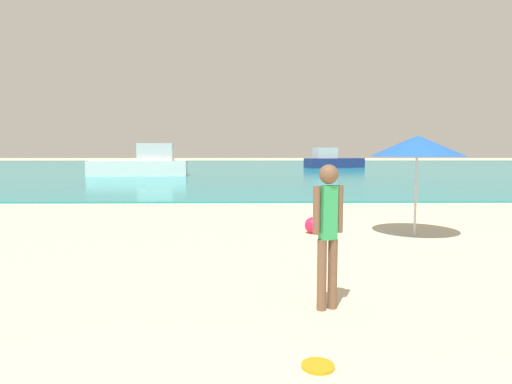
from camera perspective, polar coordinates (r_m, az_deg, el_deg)
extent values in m
cube|color=teal|center=(44.46, -1.05, 3.24)|extent=(160.00, 60.00, 0.06)
cylinder|color=brown|center=(5.00, 9.99, -10.50)|extent=(0.11, 0.11, 0.79)
cylinder|color=brown|center=(4.93, 8.60, -10.71)|extent=(0.11, 0.11, 0.79)
cube|color=#2DA35B|center=(4.82, 9.43, -2.68)|extent=(0.21, 0.17, 0.59)
sphere|color=brown|center=(4.78, 9.51, 2.31)|extent=(0.21, 0.21, 0.21)
cylinder|color=brown|center=(4.90, 10.88, -2.19)|extent=(0.08, 0.08, 0.53)
cylinder|color=brown|center=(4.74, 7.94, -2.39)|extent=(0.08, 0.08, 0.53)
cylinder|color=orange|center=(3.85, 8.11, -21.63)|extent=(0.27, 0.27, 0.03)
cube|color=white|center=(30.35, -15.12, 3.04)|extent=(6.55, 2.57, 1.03)
cube|color=silver|center=(30.15, -13.00, 5.14)|extent=(2.42, 1.62, 1.15)
cube|color=navy|center=(43.70, 10.22, 3.76)|extent=(6.10, 3.63, 0.93)
cube|color=silver|center=(43.17, 9.03, 5.08)|extent=(2.40, 1.91, 1.05)
sphere|color=#E51E4C|center=(9.39, 7.44, -4.33)|extent=(0.35, 0.35, 0.35)
cylinder|color=#B7B7BC|center=(9.45, 20.22, 0.63)|extent=(0.05, 0.05, 2.04)
cone|color=blue|center=(9.42, 20.39, 5.68)|extent=(1.87, 1.87, 0.42)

